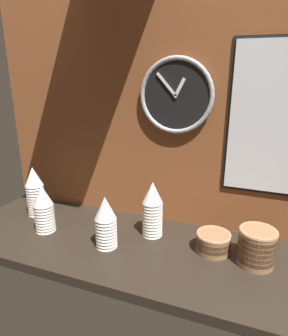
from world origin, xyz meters
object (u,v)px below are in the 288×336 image
Objects in this scene: cup_stack_center at (106,222)px; bowl_stack_far_right at (257,246)px; menu_board at (277,120)px; wall_clock at (176,96)px; bowl_stack_right at (213,242)px; cup_stack_left at (44,208)px; cup_stack_center_right at (152,209)px; cup_stack_far_left at (35,191)px.

cup_stack_center is 0.59m from bowl_stack_far_right.
wall_clock is at bearing -178.73° from menu_board.
cup_stack_center is at bearing -163.92° from bowl_stack_right.
cup_stack_center_right is at bearing 16.59° from cup_stack_left.
wall_clock is at bearing 69.50° from cup_stack_center_right.
wall_clock reaches higher than cup_stack_far_left.
menu_board is (0.45, 0.15, 0.39)m from cup_stack_center_right.
cup_stack_center_right reaches higher than cup_stack_left.
cup_stack_left is at bearing 177.34° from cup_stack_center.
wall_clock reaches higher than bowl_stack_right.
cup_stack_center_right is 0.49m from cup_stack_left.
bowl_stack_far_right is (0.90, 0.08, -0.04)m from cup_stack_left.
wall_clock is (-0.38, 0.20, 0.52)m from bowl_stack_far_right.
bowl_stack_far_right is at bearing -2.17° from cup_stack_far_left.
bowl_stack_far_right is 0.23× the size of menu_board.
cup_stack_center is 1.00× the size of cup_stack_left.
menu_board reaches higher than cup_stack_center.
cup_stack_center is 1.55× the size of bowl_stack_far_right.
menu_board is at bearing 44.88° from bowl_stack_right.
wall_clock is 0.52× the size of menu_board.
bowl_stack_far_right reaches higher than bowl_stack_right.
bowl_stack_far_right is at bearing -7.73° from cup_stack_center_right.
bowl_stack_far_right is (0.58, 0.10, -0.04)m from cup_stack_center.
bowl_stack_right is at bearing -7.04° from cup_stack_center_right.
cup_stack_left is 0.69× the size of wall_clock.
cup_stack_center is 0.32m from cup_stack_left.
cup_stack_center_right is at bearing 1.77° from cup_stack_far_left.
cup_stack_left is 1.55× the size of bowl_stack_far_right.
cup_stack_far_left is at bearing 177.83° from bowl_stack_far_right.
cup_stack_far_left is 0.83m from wall_clock.
bowl_stack_right is (0.74, 0.11, -0.07)m from cup_stack_left.
cup_stack_center_right reaches higher than bowl_stack_right.
cup_stack_center reaches higher than bowl_stack_right.
cup_stack_center_right is at bearing 46.43° from cup_stack_center.
menu_board is (0.02, 0.21, 0.44)m from bowl_stack_far_right.
bowl_stack_right is at bearing -0.94° from cup_stack_far_left.
bowl_stack_right is 0.17m from bowl_stack_far_right.
cup_stack_center_right is at bearing -110.50° from wall_clock.
cup_stack_center_right is 1.75× the size of bowl_stack_far_right.
cup_stack_left is 0.75m from bowl_stack_right.
cup_stack_center is 0.89× the size of cup_stack_center_right.
cup_stack_left is (-0.47, -0.14, -0.01)m from cup_stack_center_right.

